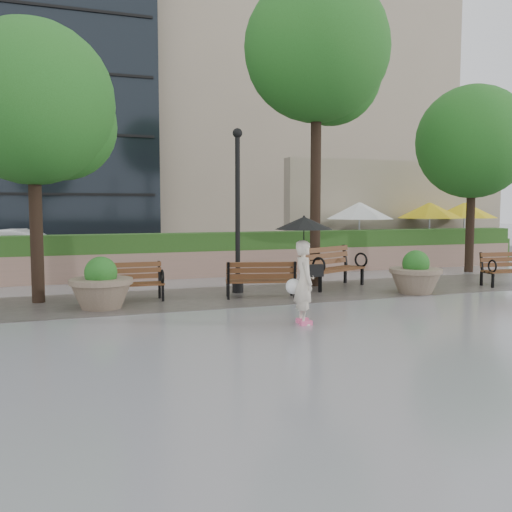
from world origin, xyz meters
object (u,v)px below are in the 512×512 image
object	(u,v)px
bench_2	(261,287)
planter_left	(101,288)
pedestrian	(304,259)
bench_3	(333,276)
bench_4	(512,276)
planter_right	(416,277)
bench_1	(127,291)
car_right	(24,251)
lamppost	(238,221)

from	to	relation	value
bench_2	planter_left	distance (m)	3.67
bench_2	pedestrian	world-z (taller)	pedestrian
pedestrian	bench_3	bearing A→B (deg)	-25.00
bench_4	planter_right	distance (m)	3.31
bench_1	bench_2	bearing A→B (deg)	-8.51
pedestrian	bench_4	bearing A→B (deg)	-61.46
bench_3	pedestrian	xyz separation A→B (m)	(-2.72, -3.97, 0.88)
bench_1	car_right	bearing A→B (deg)	110.25
bench_1	bench_4	bearing A→B (deg)	-4.05
bench_2	car_right	bearing A→B (deg)	-39.30
bench_1	planter_left	distance (m)	0.94
bench_1	bench_4	distance (m)	10.25
bench_2	planter_left	size ratio (longest dim) A/B	1.31
car_right	planter_right	bearing A→B (deg)	-116.57
planter_left	planter_right	size ratio (longest dim) A/B	1.03
pedestrian	planter_left	bearing A→B (deg)	58.99
planter_left	lamppost	world-z (taller)	lamppost
planter_right	car_right	distance (m)	12.35
bench_2	bench_1	bearing A→B (deg)	4.86
bench_1	bench_3	size ratio (longest dim) A/B	0.78
planter_left	pedestrian	distance (m)	4.49
bench_2	planter_right	size ratio (longest dim) A/B	1.34
bench_2	bench_4	xyz separation A→B (m)	(7.16, -0.44, 0.01)
bench_3	planter_right	size ratio (longest dim) A/B	1.65
bench_1	car_right	distance (m)	7.34
bench_2	pedestrian	xyz separation A→B (m)	(-0.30, -3.03, 0.94)
planter_left	car_right	size ratio (longest dim) A/B	0.31
bench_3	pedestrian	distance (m)	4.89
planter_left	pedestrian	world-z (taller)	pedestrian
bench_3	planter_left	world-z (taller)	planter_left
bench_2	lamppost	distance (m)	1.82
bench_1	planter_right	distance (m)	7.01
bench_2	planter_left	xyz separation A→B (m)	(-3.66, -0.16, 0.17)
planter_right	pedestrian	world-z (taller)	pedestrian
bench_3	planter_right	xyz separation A→B (m)	(1.44, -1.62, 0.10)
bench_4	planter_left	bearing A→B (deg)	-176.31
planter_right	car_right	bearing A→B (deg)	138.75
bench_2	bench_3	xyz separation A→B (m)	(2.42, 0.94, 0.06)
planter_left	lamppost	bearing A→B (deg)	17.89
bench_1	planter_right	size ratio (longest dim) A/B	1.29
lamppost	bench_3	bearing A→B (deg)	0.04
planter_left	planter_right	xyz separation A→B (m)	(7.53, -0.51, -0.01)
bench_1	bench_3	bearing A→B (deg)	5.67
planter_right	bench_2	bearing A→B (deg)	170.11
planter_left	pedestrian	size ratio (longest dim) A/B	0.67
bench_3	planter_right	bearing A→B (deg)	-74.36
car_right	bench_1	bearing A→B (deg)	-146.43
bench_3	lamppost	distance (m)	3.05
bench_3	planter_right	world-z (taller)	planter_right
lamppost	car_right	bearing A→B (deg)	128.36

